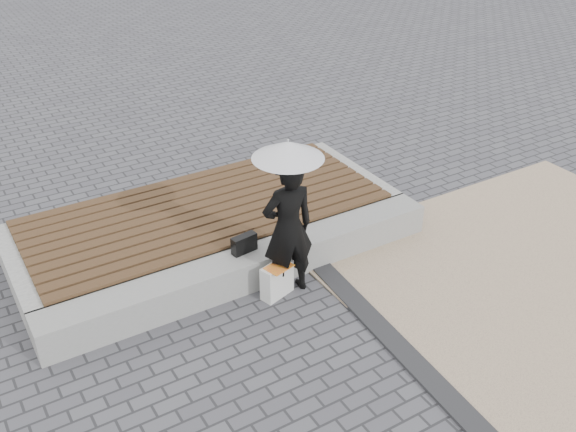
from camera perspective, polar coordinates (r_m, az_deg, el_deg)
The scene contains 11 objects.
ground at distance 6.86m, azimuth 3.19°, elevation -12.44°, with size 80.00×80.00×0.00m, color #4B4C50.
terrazzo_zone at distance 8.49m, azimuth 23.52°, elevation -5.72°, with size 5.00×5.00×0.02m, color tan.
edging_band at distance 6.93m, azimuth 10.85°, elevation -12.36°, with size 0.25×5.20×0.04m, color #28282A.
seating_ledge at distance 7.80m, azimuth -3.36°, elevation -4.49°, with size 5.00×0.45×0.40m, color gray.
timber_platform at distance 8.72m, azimuth -7.10°, elevation -0.59°, with size 5.00×2.00×0.40m, color #B0AFA9.
timber_decking at distance 8.61m, azimuth -7.19°, elevation 0.67°, with size 4.60×2.00×0.04m, color #553421, non-canonical shape.
woman at distance 7.31m, azimuth 0.00°, elevation -1.08°, with size 0.61×0.40×1.68m, color black.
parasol at distance 6.85m, azimuth 0.00°, elevation 5.77°, with size 0.78×0.78×0.99m.
handbag at distance 7.67m, azimuth -3.84°, elevation -2.43°, with size 0.31×0.11×0.22m, color black.
canvas_tote at distance 7.57m, azimuth -0.97°, elevation -5.59°, with size 0.40×0.17×0.42m, color silver.
magazine at distance 7.41m, azimuth -0.79°, elevation -4.44°, with size 0.30×0.22×0.01m, color #F03E30.
Camera 1 is at (-2.91, -4.09, 4.67)m, focal length 40.88 mm.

